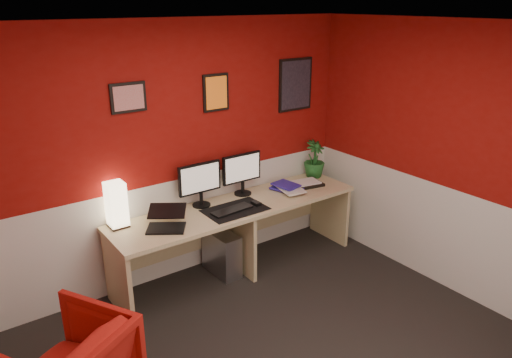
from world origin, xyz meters
name	(u,v)px	position (x,y,z in m)	size (l,w,h in m)	color
ceiling	(293,26)	(0.00, 0.00, 2.50)	(4.00, 3.50, 0.01)	white
wall_back	(171,156)	(0.00, 1.75, 1.25)	(4.00, 0.01, 2.50)	maroon
wall_right	(460,164)	(2.00, 0.00, 1.25)	(0.01, 3.50, 2.50)	maroon
wainscot_back	(176,228)	(0.00, 1.75, 0.50)	(4.00, 0.01, 1.00)	silver
wainscot_right	(449,239)	(2.00, 0.00, 0.50)	(0.01, 3.50, 1.00)	silver
desk	(238,238)	(0.52, 1.41, 0.36)	(2.60, 0.65, 0.73)	tan
shoji_lamp	(116,206)	(-0.61, 1.63, 0.93)	(0.16, 0.16, 0.40)	#FFE5B2
laptop	(165,218)	(-0.29, 1.33, 0.84)	(0.33, 0.23, 0.22)	black
monitor_left	(200,178)	(0.23, 1.61, 1.02)	(0.45, 0.06, 0.58)	black
monitor_right	(243,168)	(0.73, 1.62, 1.02)	(0.45, 0.06, 0.58)	black
desk_mat	(235,210)	(0.44, 1.32, 0.73)	(0.60, 0.38, 0.01)	black
keyboard	(232,210)	(0.39, 1.31, 0.74)	(0.42, 0.14, 0.02)	black
mouse	(256,203)	(0.67, 1.30, 0.75)	(0.06, 0.10, 0.03)	black
book_bottom	(281,192)	(1.07, 1.40, 0.74)	(0.23, 0.31, 0.03)	#2D2198
book_middle	(282,191)	(1.05, 1.37, 0.77)	(0.22, 0.30, 0.02)	silver
book_top	(279,188)	(1.05, 1.41, 0.79)	(0.20, 0.27, 0.03)	#2D2198
zen_tray	(305,184)	(1.43, 1.43, 0.74)	(0.35, 0.25, 0.03)	black
potted_plant	(314,159)	(1.70, 1.59, 0.94)	(0.24, 0.24, 0.42)	#19591E
pc_tower	(222,253)	(0.36, 1.47, 0.23)	(0.20, 0.45, 0.45)	#99999E
art_left	(128,98)	(-0.37, 1.74, 1.85)	(0.32, 0.02, 0.26)	red
art_center	(216,93)	(0.51, 1.74, 1.80)	(0.28, 0.02, 0.36)	orange
art_right	(295,85)	(1.51, 1.74, 1.78)	(0.44, 0.02, 0.56)	black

